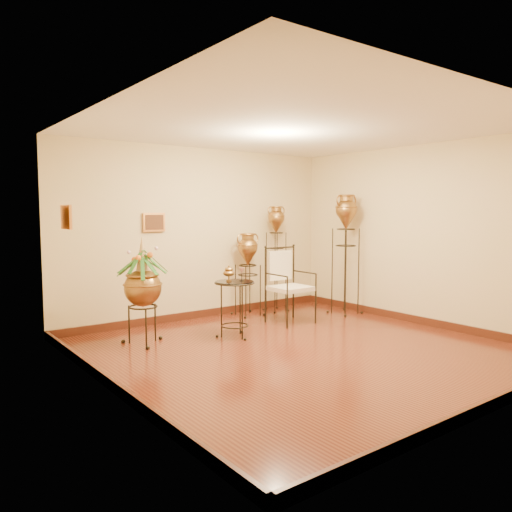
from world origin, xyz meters
TOP-DOWN VIEW (x-y plane):
  - ground at (0.00, 0.00)m, footprint 5.00×5.00m
  - room_shell at (-0.01, 0.01)m, footprint 5.02×5.02m
  - amphora_tall at (1.33, 2.15)m, footprint 0.48×0.48m
  - amphora_mid at (2.15, 1.26)m, footprint 0.48×0.48m
  - amphora_short at (0.71, 2.15)m, footprint 0.55×0.55m
  - planter_urn at (-1.49, 1.48)m, footprint 1.01×1.01m
  - armchair at (0.91, 1.27)m, footprint 0.68×0.64m
  - side_table at (-0.31, 1.06)m, footprint 0.59×0.59m

SIDE VIEW (x-z plane):
  - ground at x=0.00m, z-range 0.00..0.00m
  - side_table at x=-0.31m, z-range -0.09..0.92m
  - armchair at x=0.91m, z-range 0.00..1.21m
  - amphora_short at x=0.71m, z-range 0.00..1.42m
  - planter_urn at x=-1.49m, z-range 0.09..1.55m
  - amphora_tall at x=1.33m, z-range 0.02..1.90m
  - amphora_mid at x=2.15m, z-range 0.01..2.09m
  - room_shell at x=-0.01m, z-range 0.33..3.14m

